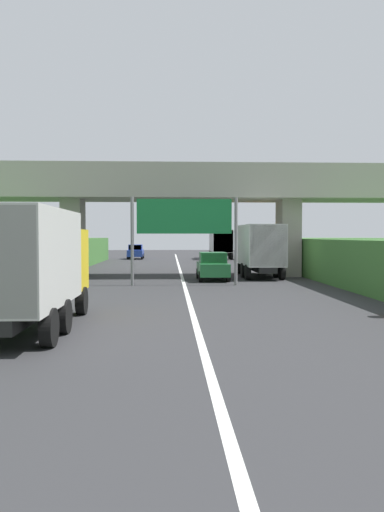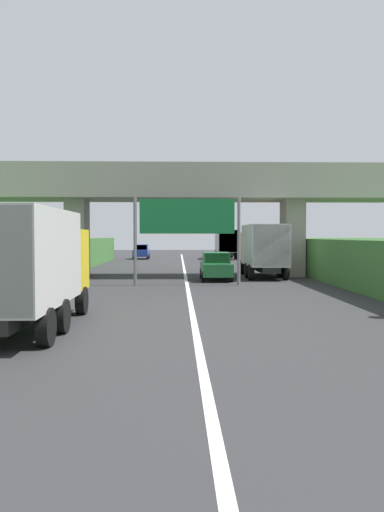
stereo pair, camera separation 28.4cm
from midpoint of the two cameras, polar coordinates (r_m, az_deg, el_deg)
name	(u,v)px [view 1 (the left image)]	position (r m, az deg, el deg)	size (l,w,h in m)	color
lane_centre_stripe	(185,287)	(26.82, -1.13, -3.52)	(0.20, 96.67, 0.01)	white
overpass_bridge	(182,195)	(33.88, -1.43, 6.98)	(40.00, 4.80, 7.35)	#9E998E
overhead_highway_sign	(184,221)	(27.49, -1.18, 3.97)	(5.88, 0.18, 4.85)	slate
truck_orange	(258,248)	(33.40, 7.32, 0.92)	(2.44, 7.30, 3.44)	black
truck_white	(220,243)	(59.93, 3.10, 1.52)	(2.44, 7.30, 3.44)	black
truck_yellow	(30,263)	(15.13, -18.48, -0.78)	(2.44, 7.30, 3.44)	black
car_green	(213,266)	(30.82, 2.10, -1.17)	(1.86, 4.10, 1.72)	#236B38
car_blue	(136,252)	(59.82, -6.57, 0.48)	(1.86, 4.10, 1.72)	#233D9E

